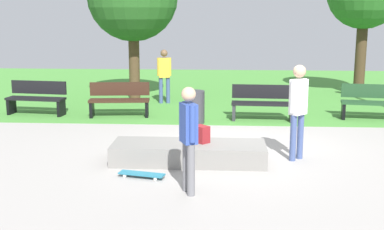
{
  "coord_description": "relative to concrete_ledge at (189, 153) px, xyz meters",
  "views": [
    {
      "loc": [
        -0.38,
        -10.31,
        2.81
      ],
      "look_at": [
        -0.99,
        -0.16,
        0.7
      ],
      "focal_mm": 47.4,
      "sensor_mm": 36.0,
      "label": 1
    }
  ],
  "objects": [
    {
      "name": "pedestrian_with_backpack",
      "position": [
        -1.16,
        6.16,
        0.8
      ],
      "size": [
        0.43,
        0.38,
        1.65
      ],
      "color": "#3F5184",
      "rests_on": "ground_plane"
    },
    {
      "name": "concrete_ledge",
      "position": [
        0.0,
        0.0,
        0.0
      ],
      "size": [
        2.87,
        0.96,
        0.37
      ],
      "primitive_type": "cube",
      "color": "gray",
      "rests_on": "ground_plane"
    },
    {
      "name": "skater_watching",
      "position": [
        2.04,
        0.3,
        0.89
      ],
      "size": [
        0.37,
        0.37,
        1.82
      ],
      "color": "#3F5184",
      "rests_on": "ground_plane"
    },
    {
      "name": "trash_bin",
      "position": [
        -0.08,
        3.4,
        0.23
      ],
      "size": [
        0.5,
        0.5,
        0.83
      ],
      "primitive_type": "cylinder",
      "color": "#333338",
      "rests_on": "ground_plane"
    },
    {
      "name": "grass_lawn",
      "position": [
        0.99,
        9.16,
        -0.18
      ],
      "size": [
        26.6,
        12.01,
        0.01
      ],
      "primitive_type": "cube",
      "color": "#478C38",
      "rests_on": "ground_plane"
    },
    {
      "name": "park_bench_far_right",
      "position": [
        4.55,
        4.11,
        0.3
      ],
      "size": [
        1.65,
        0.69,
        0.91
      ],
      "color": "#1E4223",
      "rests_on": "ground_plane"
    },
    {
      "name": "park_bench_far_left",
      "position": [
        -4.45,
        4.23,
        0.3
      ],
      "size": [
        1.65,
        0.67,
        0.91
      ],
      "color": "black",
      "rests_on": "ground_plane"
    },
    {
      "name": "skateboard_by_ledge",
      "position": [
        -0.75,
        -0.95,
        -0.12
      ],
      "size": [
        0.82,
        0.38,
        0.08
      ],
      "color": "teal",
      "rests_on": "ground_plane"
    },
    {
      "name": "park_bench_by_oak",
      "position": [
        -2.14,
        4.09,
        0.3
      ],
      "size": [
        1.64,
        0.62,
        0.91
      ],
      "color": "#331E14",
      "rests_on": "ground_plane"
    },
    {
      "name": "backpack_on_ledge",
      "position": [
        0.23,
        0.09,
        0.34
      ],
      "size": [
        0.34,
        0.34,
        0.32
      ],
      "primitive_type": "cube",
      "rotation": [
        0.0,
        0.0,
        2.34
      ],
      "color": "maroon",
      "rests_on": "concrete_ledge"
    },
    {
      "name": "ground_plane",
      "position": [
        0.99,
        1.16,
        -0.18
      ],
      "size": [
        28.0,
        28.0,
        0.0
      ],
      "primitive_type": "plane",
      "color": "#9E9993"
    },
    {
      "name": "park_bench_center_lawn",
      "position": [
        1.67,
        3.85,
        0.3
      ],
      "size": [
        1.62,
        0.55,
        0.91
      ],
      "color": "black",
      "rests_on": "ground_plane"
    },
    {
      "name": "skater_performing_trick",
      "position": [
        0.11,
        -1.64,
        0.8
      ],
      "size": [
        0.31,
        0.4,
        1.68
      ],
      "color": "slate",
      "rests_on": "ground_plane"
    }
  ]
}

